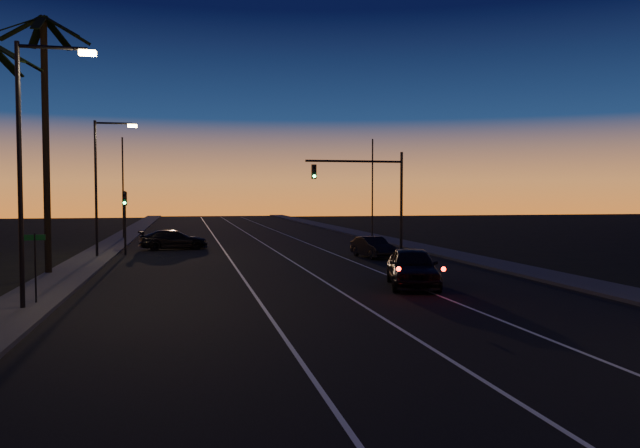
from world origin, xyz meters
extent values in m
cube|color=black|center=(0.00, 30.00, 0.01)|extent=(20.00, 170.00, 0.01)
cube|color=#3B3B38|center=(-11.20, 30.00, 0.08)|extent=(2.40, 170.00, 0.16)
cube|color=#3B3B38|center=(11.20, 30.00, 0.08)|extent=(2.40, 170.00, 0.16)
cube|color=silver|center=(-3.00, 30.00, 0.02)|extent=(0.12, 160.00, 0.01)
cube|color=silver|center=(0.50, 30.00, 0.02)|extent=(0.12, 160.00, 0.01)
cube|color=silver|center=(4.00, 30.00, 0.02)|extent=(0.12, 160.00, 0.01)
cube|color=black|center=(-12.17, 24.26, 9.44)|extent=(2.18, 0.92, 1.18)
cube|color=black|center=(-12.76, 24.97, 9.44)|extent=(1.25, 2.12, 1.18)
cube|color=black|center=(-12.35, 23.36, 9.44)|extent=(1.95, 1.61, 1.18)
cylinder|color=black|center=(-12.20, 30.00, 6.25)|extent=(0.32, 0.32, 12.50)
cube|color=black|center=(-11.17, 30.26, 11.94)|extent=(2.18, 0.92, 1.18)
cube|color=black|center=(-11.76, 30.97, 11.94)|extent=(1.25, 2.12, 1.18)
cube|color=black|center=(-12.68, 30.94, 11.94)|extent=(1.34, 2.09, 1.18)
cube|color=black|center=(-13.24, 30.21, 11.94)|extent=(2.18, 0.82, 1.18)
cube|color=black|center=(-13.01, 29.32, 11.94)|extent=(1.90, 1.69, 1.18)
cube|color=black|center=(-12.17, 28.94, 11.94)|extent=(0.45, 2.16, 1.18)
cube|color=black|center=(-11.35, 29.36, 11.94)|extent=(1.95, 1.61, 1.18)
cylinder|color=black|center=(-11.00, 20.00, 4.50)|extent=(0.16, 0.16, 9.00)
cylinder|color=black|center=(-9.90, 20.00, 8.85)|extent=(2.20, 0.12, 0.12)
cube|color=#FFBF66|center=(-8.80, 20.00, 8.72)|extent=(0.55, 0.26, 0.16)
cylinder|color=black|center=(-11.00, 38.00, 4.25)|extent=(0.16, 0.16, 8.50)
cylinder|color=black|center=(-9.90, 38.00, 8.35)|extent=(2.20, 0.12, 0.12)
cube|color=#FFBF66|center=(-8.80, 38.00, 8.22)|extent=(0.55, 0.26, 0.16)
cylinder|color=black|center=(-10.80, 21.00, 1.30)|extent=(0.06, 0.06, 2.60)
cube|color=#0E551B|center=(-10.80, 21.00, 2.45)|extent=(0.70, 0.03, 0.20)
cylinder|color=black|center=(9.50, 40.00, 3.50)|extent=(0.20, 0.20, 7.00)
cylinder|color=black|center=(6.00, 40.00, 6.30)|extent=(7.00, 0.16, 0.16)
cube|color=black|center=(3.10, 40.00, 5.55)|extent=(0.32, 0.28, 1.00)
sphere|color=black|center=(3.10, 39.83, 5.87)|extent=(0.20, 0.20, 0.20)
sphere|color=black|center=(3.10, 39.83, 5.55)|extent=(0.20, 0.20, 0.20)
sphere|color=#14FF59|center=(3.10, 39.83, 5.23)|extent=(0.20, 0.20, 0.20)
cylinder|color=black|center=(-9.50, 40.00, 2.10)|extent=(0.14, 0.14, 4.20)
cube|color=black|center=(-9.50, 40.00, 3.70)|extent=(0.28, 0.25, 0.90)
sphere|color=black|center=(-9.50, 39.85, 3.98)|extent=(0.18, 0.18, 0.18)
sphere|color=black|center=(-9.50, 39.85, 3.70)|extent=(0.18, 0.18, 0.18)
sphere|color=#14FF59|center=(-9.50, 39.85, 3.42)|extent=(0.18, 0.18, 0.18)
cylinder|color=black|center=(-11.00, 55.00, 4.50)|extent=(0.14, 0.14, 9.00)
cylinder|color=black|center=(11.00, 52.00, 4.50)|extent=(0.14, 0.14, 9.00)
imported|color=black|center=(3.83, 22.68, 0.86)|extent=(3.17, 5.31, 1.69)
sphere|color=#FF0F05|center=(2.28, 20.02, 1.13)|extent=(0.18, 0.18, 0.18)
sphere|color=#FF0F05|center=(3.92, 19.60, 1.13)|extent=(0.18, 0.18, 0.18)
imported|color=black|center=(5.82, 34.93, 0.67)|extent=(1.96, 4.13, 1.31)
imported|color=black|center=(-6.49, 43.53, 0.72)|extent=(5.09, 2.65, 1.41)
camera|label=1|loc=(-5.62, -2.39, 3.94)|focal=35.00mm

